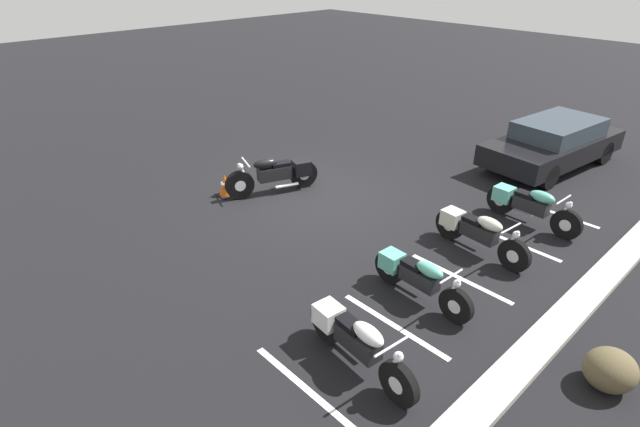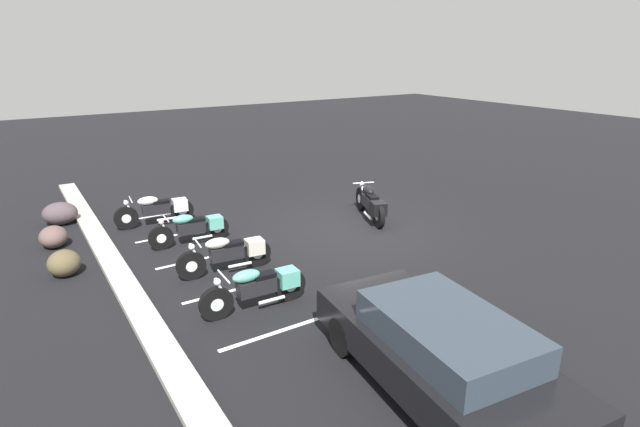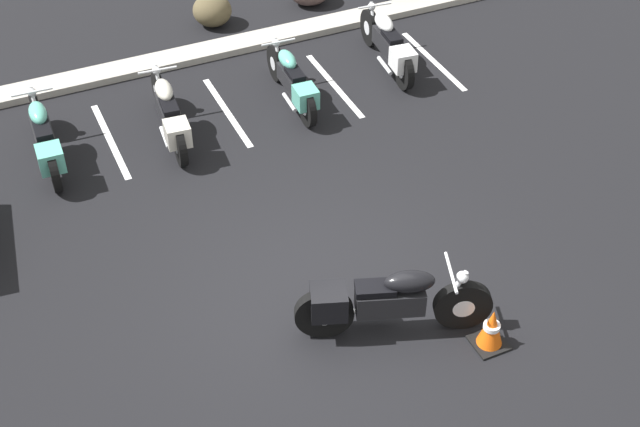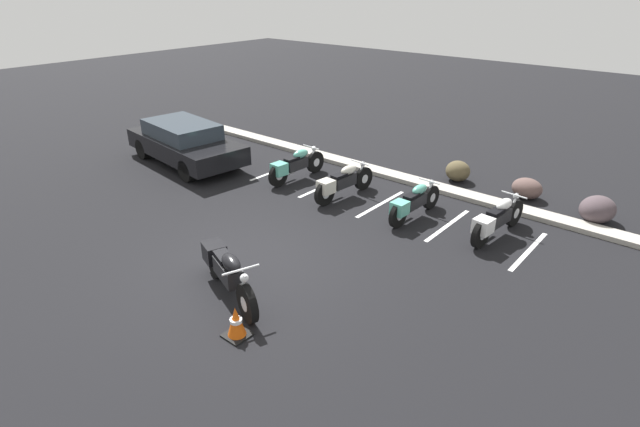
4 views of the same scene
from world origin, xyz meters
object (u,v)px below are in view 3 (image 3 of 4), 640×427
object	(u,v)px
landscape_rock_0	(212,10)
traffic_cone	(491,329)
parked_bike_0	(44,138)
parked_bike_1	(169,114)
parked_bike_2	(293,81)
motorcycle_black_featured	(384,301)
parked_bike_3	(389,45)

from	to	relation	value
landscape_rock_0	traffic_cone	world-z (taller)	landscape_rock_0
parked_bike_0	parked_bike_1	world-z (taller)	parked_bike_0
parked_bike_1	parked_bike_2	size ratio (longest dim) A/B	1.05
motorcycle_black_featured	parked_bike_0	world-z (taller)	motorcycle_black_featured
parked_bike_1	parked_bike_3	bearing A→B (deg)	-78.19
parked_bike_0	motorcycle_black_featured	bearing A→B (deg)	-147.10
landscape_rock_0	parked_bike_3	bearing A→B (deg)	-50.33
parked_bike_1	parked_bike_0	bearing A→B (deg)	90.31
parked_bike_2	landscape_rock_0	bearing A→B (deg)	8.52
traffic_cone	parked_bike_1	bearing A→B (deg)	111.30
traffic_cone	motorcycle_black_featured	bearing A→B (deg)	145.63
parked_bike_1	traffic_cone	xyz separation A→B (m)	(2.15, -5.53, -0.19)
parked_bike_3	landscape_rock_0	bearing A→B (deg)	45.24
parked_bike_1	traffic_cone	bearing A→B (deg)	-153.51
parked_bike_0	landscape_rock_0	distance (m)	4.66
parked_bike_1	traffic_cone	size ratio (longest dim) A/B	3.88
parked_bike_0	landscape_rock_0	xyz separation A→B (m)	(3.59, 2.97, -0.16)
parked_bike_2	landscape_rock_0	size ratio (longest dim) A/B	2.87
landscape_rock_0	motorcycle_black_featured	bearing A→B (deg)	-94.64
motorcycle_black_featured	landscape_rock_0	world-z (taller)	motorcycle_black_featured
motorcycle_black_featured	parked_bike_0	distance (m)	5.77
traffic_cone	landscape_rock_0	bearing A→B (deg)	92.64
parked_bike_1	parked_bike_2	xyz separation A→B (m)	(2.06, 0.11, -0.02)
parked_bike_0	traffic_cone	world-z (taller)	parked_bike_0
motorcycle_black_featured	parked_bike_2	world-z (taller)	motorcycle_black_featured
parked_bike_3	parked_bike_2	bearing A→B (deg)	106.01
motorcycle_black_featured	traffic_cone	bearing A→B (deg)	-14.53
motorcycle_black_featured	parked_bike_0	xyz separation A→B (m)	(-2.94, 4.97, -0.04)
parked_bike_2	traffic_cone	bearing A→B (deg)	-176.40
parked_bike_0	parked_bike_2	world-z (taller)	parked_bike_0
parked_bike_1	parked_bike_2	bearing A→B (deg)	-81.76
motorcycle_black_featured	parked_bike_1	bearing A→B (deg)	122.85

